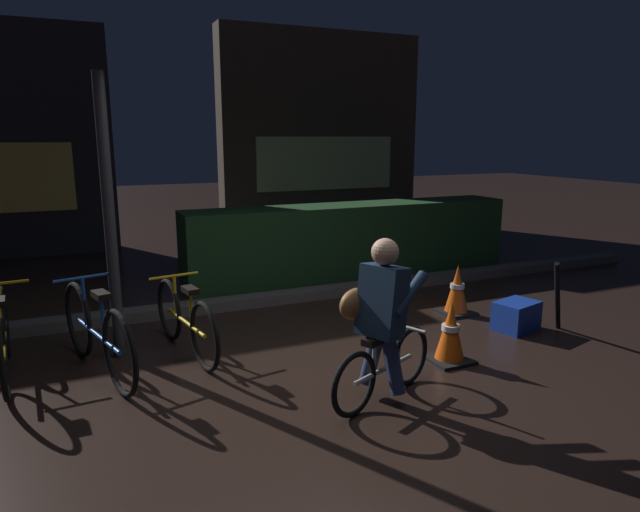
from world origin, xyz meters
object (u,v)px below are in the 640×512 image
(traffic_cone_near, at_px, (450,333))
(cyclist, at_px, (380,320))
(parked_bike_left_mid, at_px, (4,337))
(blue_crate, at_px, (516,316))
(parked_bike_center_right, at_px, (186,320))
(street_post, at_px, (109,221))
(closed_umbrella, at_px, (557,297))
(traffic_cone_far, at_px, (457,290))
(parked_bike_center_left, at_px, (97,333))

(traffic_cone_near, bearing_deg, cyclist, -157.59)
(parked_bike_left_mid, height_order, blue_crate, parked_bike_left_mid)
(parked_bike_center_right, bearing_deg, street_post, 62.23)
(closed_umbrella, bearing_deg, traffic_cone_near, -26.87)
(street_post, bearing_deg, traffic_cone_far, -3.25)
(traffic_cone_far, xyz_separation_m, cyclist, (-1.85, -1.49, 0.36))
(street_post, height_order, blue_crate, street_post)
(cyclist, bearing_deg, street_post, 111.74)
(parked_bike_center_left, distance_m, parked_bike_center_right, 0.77)
(parked_bike_center_left, height_order, blue_crate, parked_bike_center_left)
(traffic_cone_far, bearing_deg, closed_umbrella, -62.37)
(traffic_cone_near, relative_size, cyclist, 0.44)
(traffic_cone_near, xyz_separation_m, blue_crate, (1.13, 0.40, -0.11))
(street_post, bearing_deg, closed_umbrella, -15.77)
(parked_bike_center_left, xyz_separation_m, traffic_cone_near, (2.85, -0.96, -0.10))
(street_post, relative_size, parked_bike_center_right, 1.66)
(parked_bike_center_right, xyz_separation_m, traffic_cone_far, (3.01, -0.02, -0.05))
(cyclist, height_order, closed_umbrella, cyclist)
(traffic_cone_near, height_order, cyclist, cyclist)
(parked_bike_center_right, xyz_separation_m, traffic_cone_near, (2.10, -1.11, -0.06))
(street_post, relative_size, parked_bike_left_mid, 1.54)
(street_post, xyz_separation_m, traffic_cone_near, (2.67, -1.30, -0.98))
(traffic_cone_near, distance_m, blue_crate, 1.20)
(traffic_cone_near, relative_size, traffic_cone_far, 0.98)
(traffic_cone_far, height_order, blue_crate, traffic_cone_far)
(parked_bike_center_right, bearing_deg, traffic_cone_far, -100.09)
(traffic_cone_near, bearing_deg, parked_bike_left_mid, 160.99)
(street_post, distance_m, parked_bike_left_mid, 1.27)
(blue_crate, relative_size, closed_umbrella, 0.52)
(parked_bike_left_mid, relative_size, parked_bike_center_left, 0.97)
(closed_umbrella, bearing_deg, parked_bike_center_left, -43.75)
(blue_crate, bearing_deg, parked_bike_center_left, 171.99)
(street_post, height_order, cyclist, street_post)
(parked_bike_left_mid, xyz_separation_m, closed_umbrella, (4.96, -1.08, 0.05))
(parked_bike_left_mid, bearing_deg, parked_bike_center_left, -115.34)
(traffic_cone_near, xyz_separation_m, closed_umbrella, (1.40, 0.15, 0.13))
(traffic_cone_far, bearing_deg, cyclist, -141.24)
(street_post, distance_m, parked_bike_center_left, 0.97)
(street_post, relative_size, traffic_cone_far, 4.48)
(street_post, relative_size, closed_umbrella, 2.93)
(parked_bike_center_left, distance_m, traffic_cone_near, 3.01)
(parked_bike_center_right, bearing_deg, parked_bike_left_mid, 75.85)
(traffic_cone_far, distance_m, closed_umbrella, 1.08)
(street_post, bearing_deg, blue_crate, -13.34)
(parked_bike_center_right, distance_m, cyclist, 1.92)
(closed_umbrella, bearing_deg, cyclist, -20.03)
(street_post, relative_size, traffic_cone_near, 4.56)
(cyclist, relative_size, closed_umbrella, 1.47)
(parked_bike_left_mid, distance_m, parked_bike_center_right, 1.46)
(parked_bike_center_right, xyz_separation_m, cyclist, (1.16, -1.50, 0.31))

